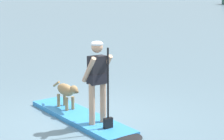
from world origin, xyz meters
name	(u,v)px	position (x,y,z in m)	size (l,w,h in m)	color
ground_plane	(80,119)	(0.00, 0.00, 0.00)	(400.00, 400.00, 0.00)	slate
paddleboard	(86,120)	(0.22, -0.05, 0.05)	(3.38, 1.36, 0.10)	#338CD8
person_paddler	(98,76)	(0.65, -0.13, 1.04)	(0.65, 0.54, 1.63)	tan
dog	(67,91)	(-0.54, 0.11, 0.49)	(1.05, 0.34, 0.58)	#997A51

